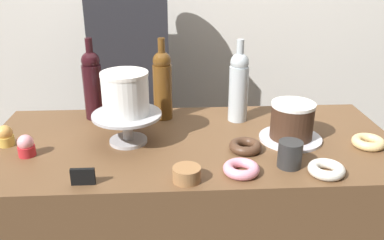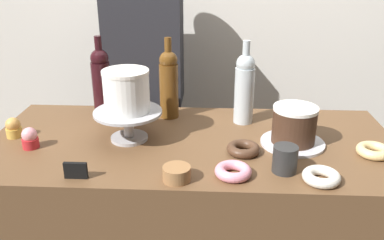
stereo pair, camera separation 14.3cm
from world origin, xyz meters
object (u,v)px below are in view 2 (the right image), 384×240
donut_chocolate (243,149)px  barista_figure (147,102)px  donut_pink (233,171)px  donut_glazed (374,151)px  price_sign_chalkboard (76,170)px  chocolate_round_cake (294,124)px  wine_bottle_dark_red (101,81)px  wine_bottle_amber (169,83)px  donut_sugar (321,177)px  cake_stand_pedestal (128,120)px  cupcake_caramel (13,128)px  coffee_cup_ceramic (285,159)px  cookie_stack (177,173)px  white_layer_cake (127,91)px  cupcake_strawberry (30,138)px  wine_bottle_clear (244,87)px

donut_chocolate → barista_figure: bearing=122.6°
donut_pink → donut_glazed: bearing=18.9°
price_sign_chalkboard → chocolate_round_cake: bearing=21.3°
chocolate_round_cake → barista_figure: barista_figure is taller
donut_glazed → wine_bottle_dark_red: bearing=161.9°
wine_bottle_amber → donut_sugar: 0.71m
cake_stand_pedestal → donut_pink: cake_stand_pedestal is taller
cupcake_caramel → coffee_cup_ceramic: bearing=-12.2°
donut_sugar → cookie_stack: size_ratio=1.33×
white_layer_cake → cupcake_strawberry: white_layer_cake is taller
white_layer_cake → wine_bottle_clear: wine_bottle_clear is taller
donut_sugar → donut_chocolate: size_ratio=1.00×
coffee_cup_ceramic → cake_stand_pedestal: bearing=158.3°
cupcake_caramel → donut_chocolate: (0.83, -0.09, -0.02)m
donut_pink → donut_chocolate: size_ratio=1.00×
coffee_cup_ceramic → white_layer_cake: bearing=158.3°
white_layer_cake → price_sign_chalkboard: 0.34m
cupcake_strawberry → cupcake_caramel: 0.13m
white_layer_cake → wine_bottle_dark_red: 0.29m
donut_sugar → donut_chocolate: (-0.22, 0.17, 0.00)m
chocolate_round_cake → cupcake_caramel: chocolate_round_cake is taller
cake_stand_pedestal → cupcake_strawberry: size_ratio=3.26×
wine_bottle_clear → cookie_stack: 0.53m
wine_bottle_clear → barista_figure: barista_figure is taller
wine_bottle_dark_red → donut_sugar: 0.93m
donut_chocolate → coffee_cup_ceramic: coffee_cup_ceramic is taller
cupcake_caramel → price_sign_chalkboard: cupcake_caramel is taller
cupcake_caramel → cookie_stack: size_ratio=0.88×
donut_chocolate → cookie_stack: 0.28m
white_layer_cake → cupcake_caramel: size_ratio=2.18×
wine_bottle_amber → cupcake_strawberry: bearing=-145.4°
white_layer_cake → wine_bottle_dark_red: (-0.15, 0.24, -0.04)m
wine_bottle_dark_red → donut_sugar: bearing=-33.0°
coffee_cup_ceramic → donut_chocolate: bearing=135.3°
cake_stand_pedestal → price_sign_chalkboard: cake_stand_pedestal is taller
white_layer_cake → cupcake_caramel: (-0.42, -0.00, -0.15)m
chocolate_round_cake → wine_bottle_clear: wine_bottle_clear is taller
wine_bottle_dark_red → coffee_cup_ceramic: wine_bottle_dark_red is taller
cake_stand_pedestal → coffee_cup_ceramic: 0.56m
price_sign_chalkboard → wine_bottle_dark_red: bearing=95.3°
cake_stand_pedestal → coffee_cup_ceramic: cake_stand_pedestal is taller
cake_stand_pedestal → chocolate_round_cake: size_ratio=1.58×
wine_bottle_dark_red → coffee_cup_ceramic: 0.82m
donut_glazed → donut_sugar: same height
white_layer_cake → cupcake_strawberry: (-0.33, -0.09, -0.15)m
donut_chocolate → cookie_stack: size_ratio=1.33×
cake_stand_pedestal → barista_figure: bearing=93.0°
cupcake_caramel → barista_figure: bearing=56.4°
wine_bottle_clear → donut_sugar: wine_bottle_clear is taller
wine_bottle_clear → price_sign_chalkboard: (-0.53, -0.46, -0.12)m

